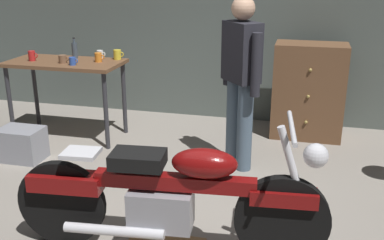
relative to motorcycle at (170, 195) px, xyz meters
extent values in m
plane|color=gray|center=(-0.13, 0.30, -0.45)|extent=(12.00, 12.00, 0.00)
cube|color=brown|center=(-1.81, 1.92, 0.43)|extent=(1.30, 0.64, 0.04)
cylinder|color=#2D2D33|center=(-2.40, 1.66, -0.02)|extent=(0.05, 0.05, 0.86)
cylinder|color=#2D2D33|center=(-1.22, 1.66, -0.02)|extent=(0.05, 0.05, 0.86)
cylinder|color=#2D2D33|center=(-2.40, 2.18, -0.02)|extent=(0.05, 0.05, 0.86)
cylinder|color=#2D2D33|center=(-1.22, 2.18, -0.02)|extent=(0.05, 0.05, 0.86)
cylinder|color=black|center=(0.75, 0.08, -0.13)|extent=(0.64, 0.13, 0.64)
cylinder|color=black|center=(-0.79, -0.07, -0.13)|extent=(0.64, 0.13, 0.64)
cube|color=maroon|center=(0.75, 0.08, 0.05)|extent=(0.45, 0.18, 0.10)
cube|color=maroon|center=(-0.74, -0.07, 0.05)|extent=(0.54, 0.23, 0.12)
cube|color=gray|center=(-0.07, 0.00, -0.11)|extent=(0.46, 0.28, 0.28)
cube|color=maroon|center=(0.03, 0.01, 0.10)|extent=(1.10, 0.21, 0.10)
ellipsoid|color=maroon|center=(0.23, 0.03, 0.25)|extent=(0.46, 0.26, 0.20)
cube|color=black|center=(-0.22, -0.02, 0.25)|extent=(0.38, 0.27, 0.10)
cube|color=silver|center=(-0.61, -0.06, 0.27)|extent=(0.26, 0.22, 0.03)
cylinder|color=silver|center=(0.81, 0.08, 0.20)|extent=(0.27, 0.08, 0.68)
cylinder|color=silver|center=(0.77, 0.08, 0.53)|extent=(0.09, 0.60, 0.03)
sphere|color=silver|center=(0.93, 0.10, 0.35)|extent=(0.16, 0.16, 0.16)
cylinder|color=silver|center=(-0.35, -0.17, -0.23)|extent=(0.70, 0.14, 0.07)
cylinder|color=slate|center=(0.30, 1.50, -0.01)|extent=(0.15, 0.15, 0.88)
cylinder|color=slate|center=(0.17, 1.65, -0.01)|extent=(0.15, 0.15, 0.88)
cube|color=#26262D|center=(0.24, 1.57, 0.71)|extent=(0.42, 0.43, 0.56)
cylinder|color=#26262D|center=(0.40, 1.39, 0.63)|extent=(0.09, 0.09, 0.58)
cylinder|color=#26262D|center=(0.08, 1.76, 0.63)|extent=(0.09, 0.09, 0.58)
sphere|color=tan|center=(0.24, 1.57, 1.11)|extent=(0.22, 0.22, 0.22)
cube|color=brown|center=(0.88, 2.60, 0.10)|extent=(0.80, 0.44, 1.10)
sphere|color=tan|center=(0.88, 2.37, 0.40)|extent=(0.04, 0.04, 0.04)
sphere|color=tan|center=(0.88, 2.37, 0.10)|extent=(0.04, 0.04, 0.04)
sphere|color=tan|center=(0.88, 2.37, -0.20)|extent=(0.04, 0.04, 0.04)
cube|color=gray|center=(-1.96, 1.17, -0.28)|extent=(0.44, 0.32, 0.34)
cylinder|color=yellow|center=(-1.27, 2.16, 0.51)|extent=(0.09, 0.09, 0.11)
torus|color=yellow|center=(-1.22, 2.16, 0.51)|extent=(0.06, 0.01, 0.06)
cylinder|color=brown|center=(-1.78, 1.83, 0.50)|extent=(0.09, 0.09, 0.09)
torus|color=brown|center=(-1.73, 1.83, 0.50)|extent=(0.05, 0.01, 0.05)
cylinder|color=#2D51AD|center=(-1.62, 1.76, 0.49)|extent=(0.07, 0.07, 0.09)
torus|color=#2D51AD|center=(-1.58, 1.76, 0.50)|extent=(0.05, 0.01, 0.05)
cylinder|color=red|center=(-2.18, 1.85, 0.51)|extent=(0.08, 0.08, 0.11)
torus|color=red|center=(-2.14, 1.85, 0.51)|extent=(0.06, 0.01, 0.06)
cylinder|color=orange|center=(-1.43, 1.98, 0.50)|extent=(0.08, 0.08, 0.10)
torus|color=orange|center=(-1.38, 1.98, 0.51)|extent=(0.06, 0.01, 0.06)
cylinder|color=white|center=(-1.49, 2.16, 0.50)|extent=(0.07, 0.07, 0.10)
torus|color=white|center=(-1.44, 2.16, 0.50)|extent=(0.05, 0.01, 0.05)
cylinder|color=#3F4C59|center=(-1.77, 2.10, 0.54)|extent=(0.06, 0.06, 0.18)
cylinder|color=#3F4C59|center=(-1.77, 2.10, 0.66)|extent=(0.03, 0.03, 0.05)
cylinder|color=black|center=(-1.77, 2.10, 0.69)|extent=(0.03, 0.03, 0.01)
camera|label=1|loc=(0.82, -2.65, 1.49)|focal=42.66mm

